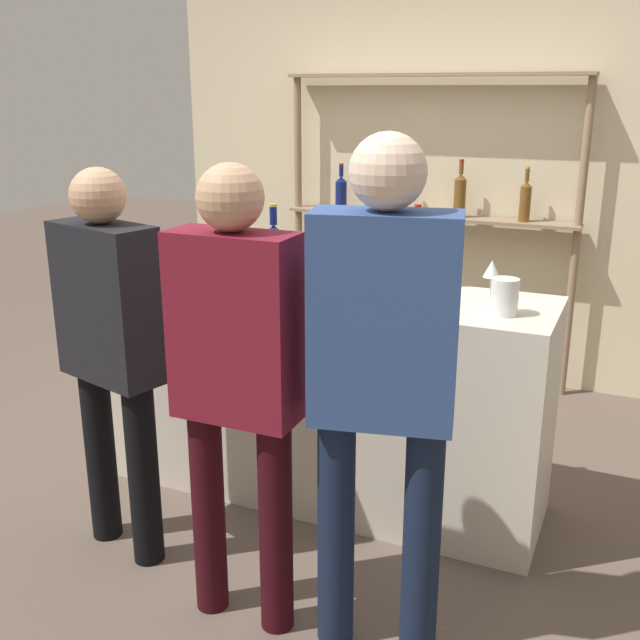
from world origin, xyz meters
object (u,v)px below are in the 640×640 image
(counter_bottle_3, at_px, (274,253))
(customer_right, at_px, (383,367))
(wine_glass, at_px, (492,270))
(customer_left, at_px, (111,339))
(cork_jar, at_px, (505,297))
(customer_center, at_px, (236,369))
(counter_bottle_0, at_px, (416,258))
(counter_bottle_1, at_px, (405,279))
(counter_bottle_2, at_px, (388,270))
(ice_bucket, at_px, (223,253))

(counter_bottle_3, height_order, customer_right, customer_right)
(wine_glass, height_order, customer_left, customer_left)
(cork_jar, relative_size, customer_center, 0.09)
(customer_right, bearing_deg, customer_center, 84.79)
(counter_bottle_3, height_order, cork_jar, counter_bottle_3)
(counter_bottle_0, bearing_deg, counter_bottle_1, -81.35)
(counter_bottle_1, bearing_deg, customer_right, -77.31)
(counter_bottle_2, distance_m, wine_glass, 0.43)
(wine_glass, distance_m, customer_left, 1.58)
(counter_bottle_0, relative_size, counter_bottle_2, 1.17)
(counter_bottle_1, relative_size, wine_glass, 1.98)
(cork_jar, bearing_deg, counter_bottle_3, 176.78)
(counter_bottle_1, xyz_separation_m, ice_bucket, (-0.95, 0.18, -0.01))
(counter_bottle_0, relative_size, customer_center, 0.23)
(counter_bottle_1, bearing_deg, ice_bucket, 169.05)
(counter_bottle_1, xyz_separation_m, customer_center, (-0.33, -0.77, -0.17))
(counter_bottle_1, xyz_separation_m, customer_right, (0.16, -0.71, -0.11))
(counter_bottle_2, bearing_deg, customer_left, -141.47)
(counter_bottle_3, bearing_deg, counter_bottle_2, -2.23)
(wine_glass, xyz_separation_m, cork_jar, (0.10, -0.21, -0.05))
(counter_bottle_1, relative_size, customer_center, 0.20)
(counter_bottle_1, xyz_separation_m, customer_left, (-1.00, -0.60, -0.21))
(customer_left, bearing_deg, counter_bottle_2, -36.60)
(counter_bottle_0, bearing_deg, customer_right, -78.52)
(ice_bucket, bearing_deg, wine_glass, 4.92)
(cork_jar, distance_m, customer_left, 1.55)
(customer_center, height_order, customer_right, customer_right)
(counter_bottle_1, relative_size, customer_left, 0.21)
(wine_glass, distance_m, customer_center, 1.24)
(counter_bottle_0, height_order, customer_left, customer_left)
(wine_glass, bearing_deg, ice_bucket, -175.08)
(customer_left, distance_m, customer_right, 1.17)
(counter_bottle_3, xyz_separation_m, customer_left, (-0.34, -0.73, -0.23))
(customer_right, bearing_deg, ice_bucket, 38.72)
(counter_bottle_0, distance_m, ice_bucket, 0.92)
(wine_glass, distance_m, ice_bucket, 1.25)
(ice_bucket, bearing_deg, customer_right, -38.79)
(counter_bottle_2, relative_size, customer_left, 0.20)
(counter_bottle_1, height_order, customer_center, customer_center)
(counter_bottle_2, relative_size, customer_right, 0.18)
(wine_glass, xyz_separation_m, customer_right, (-0.13, -1.00, -0.11))
(counter_bottle_2, xyz_separation_m, customer_left, (-0.89, -0.71, -0.21))
(counter_bottle_1, distance_m, customer_center, 0.86)
(counter_bottle_2, distance_m, customer_right, 0.88)
(counter_bottle_2, bearing_deg, customer_center, -104.17)
(counter_bottle_2, height_order, customer_right, customer_right)
(counter_bottle_3, bearing_deg, customer_center, -70.37)
(counter_bottle_2, relative_size, cork_jar, 2.21)
(wine_glass, relative_size, customer_center, 0.10)
(customer_center, relative_size, customer_right, 0.94)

